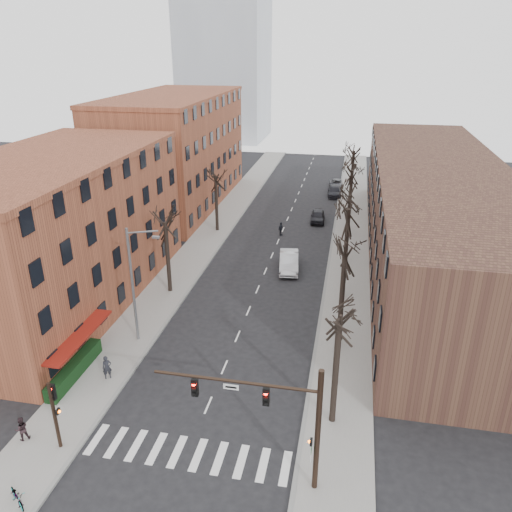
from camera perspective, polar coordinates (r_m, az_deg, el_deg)
The scene contains 27 objects.
ground at distance 29.55m, azimuth -7.81°, elevation -21.44°, with size 160.00×160.00×0.00m, color black.
sidewalk_left at distance 60.47m, azimuth -4.56°, elevation 3.29°, with size 4.00×90.00×0.15m, color gray.
sidewalk_right at distance 58.40m, azimuth 10.77°, elevation 2.20°, with size 4.00×90.00×0.15m, color gray.
building_left_near at distance 44.47m, azimuth -21.83°, elevation 2.27°, with size 12.00×26.00×12.00m, color brown.
building_left_far at distance 69.27m, azimuth -9.24°, elevation 11.61°, with size 12.00×28.00×14.00m, color brown.
building_right at distance 52.72m, azimuth 19.78°, elevation 4.58°, with size 12.00×50.00×10.00m, color #4E3224.
awning_left at distance 37.12m, azimuth -18.96°, elevation -12.05°, with size 1.20×7.00×0.15m, color maroon.
hedge at distance 36.12m, azimuth -20.01°, elevation -12.04°, with size 0.80×6.00×1.00m, color black.
tree_right_a at distance 31.42m, azimuth 8.66°, elevation -18.23°, with size 5.20×5.20×10.00m, color black, non-canonical shape.
tree_right_b at distance 37.81m, azimuth 9.35°, elevation -10.25°, with size 5.20×5.20×10.80m, color black, non-canonical shape.
tree_right_c at distance 44.72m, azimuth 9.81°, elevation -4.64°, with size 5.20×5.20×11.60m, color black, non-canonical shape.
tree_right_d at distance 51.94m, azimuth 10.15°, elevation -0.56°, with size 5.20×5.20×10.00m, color black, non-canonical shape.
tree_right_e at distance 59.36m, azimuth 10.40°, elevation 2.51°, with size 5.20×5.20×10.80m, color black, non-canonical shape.
tree_right_f at distance 66.92m, azimuth 10.59°, elevation 4.89°, with size 5.20×5.20×11.60m, color black, non-canonical shape.
tree_left_a at distance 45.60m, azimuth -9.75°, elevation -4.06°, with size 5.20×5.20×9.50m, color black, non-canonical shape.
tree_left_b at distance 59.49m, azimuth -4.44°, elevation 2.88°, with size 5.20×5.20×9.50m, color black, non-canonical shape.
signal_mast_arm at distance 24.86m, azimuth 3.43°, elevation -17.72°, with size 8.14×0.30×7.20m.
signal_pole_left at distance 29.87m, azimuth -22.06°, elevation -16.00°, with size 0.47×0.44×4.40m.
streetlight at distance 36.62m, azimuth -13.75°, elevation -2.78°, with size 2.45×0.22×9.03m.
silver_sedan at distance 49.01m, azimuth 3.78°, elevation -0.63°, with size 1.80×5.18×1.71m, color silver.
parked_car_near at distance 62.72m, azimuth 7.07°, elevation 4.55°, with size 1.68×4.18×1.42m, color black.
parked_car_mid at distance 73.98m, azimuth 8.95°, elevation 7.32°, with size 1.89×4.65×1.35m, color black.
parked_car_far at distance 78.51m, azimuth 9.16°, elevation 8.18°, with size 1.96×4.26×1.18m, color #595A61.
pedestrian_a at distance 35.03m, azimuth -16.66°, elevation -12.10°, with size 0.60×0.39×1.64m, color black.
pedestrian_b at distance 32.13m, azimuth -25.21°, elevation -17.43°, with size 0.72×0.56×1.48m, color black.
pedestrian_crossing at distance 57.81m, azimuth 2.85°, elevation 3.13°, with size 0.92×0.38×1.57m, color black.
bicycle at distance 29.01m, azimuth -25.65°, elevation -23.53°, with size 0.57×1.64×0.86m, color gray.
Camera 1 is at (7.70, -19.63, 20.71)m, focal length 35.00 mm.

